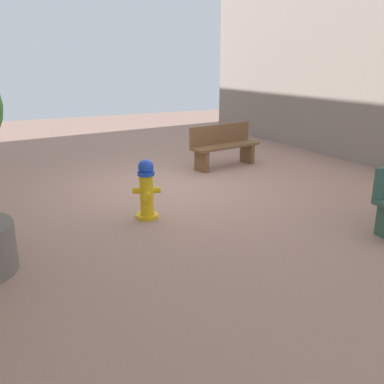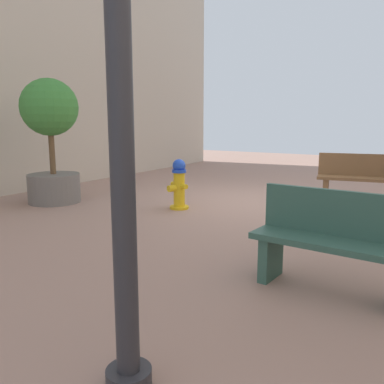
{
  "view_description": "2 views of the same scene",
  "coord_description": "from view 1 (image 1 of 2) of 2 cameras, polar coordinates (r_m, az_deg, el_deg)",
  "views": [
    {
      "loc": [
        3.1,
        7.16,
        2.29
      ],
      "look_at": [
        0.57,
        2.17,
        0.58
      ],
      "focal_mm": 39.88,
      "sensor_mm": 36.0,
      "label": 1
    },
    {
      "loc": [
        -3.02,
        7.33,
        1.6
      ],
      "look_at": [
        0.16,
        2.15,
        0.5
      ],
      "focal_mm": 37.31,
      "sensor_mm": 36.0,
      "label": 2
    }
  ],
  "objects": [
    {
      "name": "ground_plane",
      "position": [
        8.13,
        -3.35,
        0.61
      ],
      "size": [
        23.4,
        23.4,
        0.0
      ],
      "primitive_type": "plane",
      "color": "#9E7A6B"
    },
    {
      "name": "fire_hydrant",
      "position": [
        6.45,
        -6.11,
        0.42
      ],
      "size": [
        0.43,
        0.41,
        0.91
      ],
      "color": "gold",
      "rests_on": "ground_plane"
    },
    {
      "name": "bench_near",
      "position": [
        9.7,
        4.25,
        6.31
      ],
      "size": [
        1.77,
        0.75,
        0.95
      ],
      "color": "brown",
      "rests_on": "ground_plane"
    }
  ]
}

